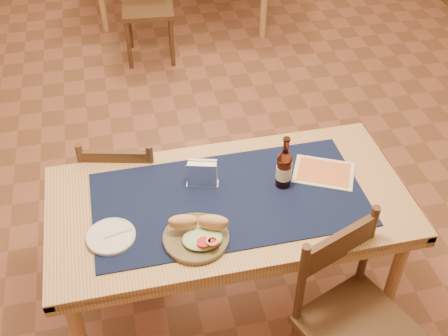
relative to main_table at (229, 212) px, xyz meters
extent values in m
cube|color=#91553F|center=(0.00, 0.80, -0.68)|extent=(6.00, 7.00, 0.02)
cylinder|color=tan|center=(0.72, -0.32, -0.31)|extent=(0.06, 0.06, 0.71)
cylinder|color=tan|center=(-0.72, 0.32, -0.31)|extent=(0.06, 0.06, 0.71)
cylinder|color=tan|center=(0.72, 0.32, -0.31)|extent=(0.06, 0.06, 0.71)
cube|color=tan|center=(0.00, 0.00, 0.06)|extent=(1.60, 0.80, 0.04)
cube|color=#0F1937|center=(0.00, 0.00, 0.09)|extent=(1.20, 0.60, 0.01)
cylinder|color=tan|center=(0.95, 2.73, -0.31)|extent=(0.06, 0.06, 0.71)
cylinder|color=#4D301B|center=(-0.23, 0.67, -0.46)|extent=(0.03, 0.03, 0.42)
cylinder|color=#4D301B|center=(-0.55, 0.75, -0.46)|extent=(0.03, 0.03, 0.42)
cylinder|color=#4D301B|center=(-0.31, 0.34, -0.46)|extent=(0.03, 0.03, 0.42)
cylinder|color=#4D301B|center=(-0.63, 0.42, -0.46)|extent=(0.03, 0.03, 0.42)
cube|color=#4D301B|center=(-0.43, 0.54, -0.25)|extent=(0.47, 0.47, 0.04)
cube|color=#4D301B|center=(-0.47, 0.37, 0.08)|extent=(0.33, 0.11, 0.13)
cylinder|color=#4D301B|center=(-0.31, 0.33, -0.04)|extent=(0.03, 0.03, 0.43)
cylinder|color=#4D301B|center=(-0.63, 0.41, -0.04)|extent=(0.03, 0.03, 0.43)
cylinder|color=#4D301B|center=(0.53, -0.35, -0.44)|extent=(0.04, 0.04, 0.45)
cube|color=#4D301B|center=(0.42, -0.58, -0.22)|extent=(0.55, 0.55, 0.04)
cube|color=#4D301B|center=(0.35, -0.40, 0.14)|extent=(0.35, 0.16, 0.14)
cylinder|color=#4D301B|center=(0.19, -0.47, 0.02)|extent=(0.04, 0.04, 0.46)
cylinder|color=#4D301B|center=(0.52, -0.34, 0.02)|extent=(0.04, 0.04, 0.46)
cylinder|color=#4D301B|center=(-0.27, 2.46, -0.45)|extent=(0.04, 0.04, 0.44)
cylinder|color=#4D301B|center=(0.08, 2.42, -0.45)|extent=(0.04, 0.04, 0.44)
cylinder|color=#4D301B|center=(-0.23, 2.81, -0.45)|extent=(0.04, 0.04, 0.44)
cylinder|color=#4D301B|center=(0.12, 2.78, -0.45)|extent=(0.04, 0.04, 0.44)
cube|color=#4D301B|center=(-0.08, 2.62, -0.23)|extent=(0.45, 0.45, 0.04)
cylinder|color=brown|center=(-0.19, -0.20, 0.10)|extent=(0.27, 0.27, 0.02)
torus|color=brown|center=(-0.19, -0.20, 0.10)|extent=(0.28, 0.28, 0.01)
ellipsoid|color=#BCE09A|center=(-0.16, -0.23, 0.12)|extent=(0.17, 0.13, 0.03)
ellipsoid|color=tan|center=(-0.23, -0.16, 0.16)|extent=(0.12, 0.07, 0.07)
ellipsoid|color=tan|center=(-0.11, -0.19, 0.16)|extent=(0.13, 0.09, 0.07)
cylinder|color=red|center=(-0.17, -0.27, 0.14)|extent=(0.05, 0.05, 0.01)
cylinder|color=red|center=(-0.13, -0.28, 0.14)|extent=(0.05, 0.05, 0.01)
torus|color=beige|center=(-0.13, -0.28, 0.15)|extent=(0.05, 0.05, 0.01)
cylinder|color=silver|center=(-0.53, -0.12, 0.10)|extent=(0.20, 0.20, 0.01)
torus|color=silver|center=(-0.53, -0.12, 0.10)|extent=(0.20, 0.20, 0.01)
cube|color=#97CA6F|center=(-0.51, -0.12, 0.10)|extent=(0.10, 0.03, 0.00)
cube|color=#97CA6F|center=(-0.45, -0.10, 0.10)|extent=(0.03, 0.03, 0.00)
cylinder|color=#4F1C0E|center=(0.26, 0.03, 0.17)|extent=(0.07, 0.07, 0.16)
cone|color=#4F1C0E|center=(0.26, 0.03, 0.26)|extent=(0.07, 0.07, 0.04)
cylinder|color=#4F1C0E|center=(0.26, 0.03, 0.32)|extent=(0.03, 0.03, 0.06)
cylinder|color=#4F1C0E|center=(0.26, 0.03, 0.35)|extent=(0.03, 0.03, 0.01)
cylinder|color=beige|center=(0.26, 0.03, 0.17)|extent=(0.07, 0.07, 0.07)
cube|color=white|center=(-0.10, 0.12, 0.09)|extent=(0.15, 0.09, 0.00)
cube|color=white|center=(-0.10, 0.10, 0.15)|extent=(0.13, 0.04, 0.12)
cube|color=white|center=(-0.09, 0.14, 0.15)|extent=(0.13, 0.04, 0.12)
cube|color=white|center=(-0.10, 0.12, 0.15)|extent=(0.13, 0.07, 0.11)
cube|color=#3B79BF|center=(-0.10, 0.10, 0.16)|extent=(0.09, 0.03, 0.04)
cube|color=beige|center=(0.47, 0.07, 0.09)|extent=(0.34, 0.30, 0.00)
cube|color=#CD6935|center=(0.47, 0.07, 0.09)|extent=(0.29, 0.25, 0.00)
camera|label=1|loc=(-0.41, -1.73, 1.84)|focal=45.00mm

